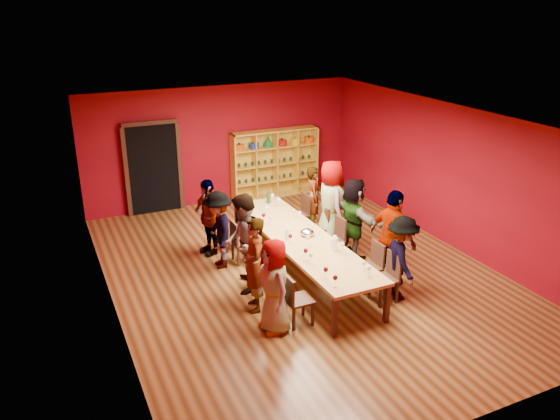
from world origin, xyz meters
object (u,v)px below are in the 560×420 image
(chair_person_right_4, at_px, (301,211))
(wine_bottle, at_px, (268,198))
(chair_person_left_4, at_px, (228,228))
(person_right_4, at_px, (313,198))
(chair_person_right_3, at_px, (320,225))
(chair_person_right_2, at_px, (335,236))
(person_right_2, at_px, (353,218))
(spittoon_bowl, at_px, (307,232))
(person_left_0, at_px, (274,286))
(person_left_1, at_px, (254,265))
(tasting_table, at_px, (300,239))
(chair_person_left_2, at_px, (260,261))
(person_left_3, at_px, (219,230))
(chair_person_left_3, at_px, (239,240))
(chair_person_left_0, at_px, (294,297))
(person_right_0, at_px, (401,258))
(person_left_4, at_px, (209,217))
(shelving_unit, at_px, (274,160))
(chair_person_left_1, at_px, (276,278))
(person_left_2, at_px, (243,244))
(chair_person_right_1, at_px, (372,263))
(person_right_1, at_px, (393,238))
(person_right_3, at_px, (331,204))
(chair_person_right_0, at_px, (388,275))

(chair_person_right_4, xyz_separation_m, wine_bottle, (-0.73, 0.16, 0.38))
(chair_person_left_4, relative_size, chair_person_right_4, 1.00)
(person_right_4, bearing_deg, chair_person_right_3, -178.42)
(chair_person_right_2, distance_m, wine_bottle, 1.89)
(person_right_2, bearing_deg, spittoon_bowl, 97.74)
(chair_person_right_2, bearing_deg, person_right_4, 78.75)
(person_left_0, xyz_separation_m, person_left_1, (-0.05, 0.72, 0.05))
(tasting_table, bearing_deg, chair_person_left_2, -169.98)
(person_left_3, bearing_deg, chair_person_left_3, 97.05)
(chair_person_right_4, bearing_deg, tasting_table, -117.21)
(chair_person_left_4, relative_size, chair_person_right_3, 1.00)
(chair_person_left_0, relative_size, person_right_0, 0.58)
(tasting_table, bearing_deg, chair_person_right_2, 14.25)
(person_left_4, bearing_deg, chair_person_left_4, 75.19)
(person_left_3, distance_m, chair_person_right_3, 2.26)
(chair_person_left_4, height_order, person_right_4, person_right_4)
(person_left_0, distance_m, chair_person_left_3, 2.53)
(person_left_3, relative_size, person_right_0, 1.02)
(shelving_unit, height_order, chair_person_left_3, shelving_unit)
(chair_person_left_4, height_order, spittoon_bowl, chair_person_left_4)
(chair_person_left_4, xyz_separation_m, spittoon_bowl, (1.05, -1.57, 0.32))
(chair_person_left_1, bearing_deg, person_left_4, 99.58)
(person_left_3, xyz_separation_m, person_right_0, (2.50, -2.48, -0.02))
(tasting_table, relative_size, person_left_3, 2.88)
(person_left_2, xyz_separation_m, spittoon_bowl, (1.37, 0.16, -0.10))
(tasting_table, height_order, person_right_2, person_right_2)
(person_left_0, height_order, person_left_3, person_left_0)
(chair_person_left_2, bearing_deg, chair_person_right_1, -27.16)
(person_left_3, bearing_deg, chair_person_right_3, 96.97)
(chair_person_left_0, height_order, person_right_1, person_right_1)
(person_left_0, distance_m, person_right_1, 2.63)
(person_left_1, bearing_deg, person_right_2, 124.99)
(chair_person_right_3, bearing_deg, chair_person_right_4, 90.00)
(person_right_3, xyz_separation_m, wine_bottle, (-0.99, 1.04, -0.07))
(shelving_unit, xyz_separation_m, chair_person_right_2, (-0.49, -4.09, -0.49))
(person_right_1, distance_m, person_right_3, 2.00)
(chair_person_right_0, height_order, spittoon_bowl, chair_person_right_0)
(chair_person_left_2, height_order, chair_person_left_4, same)
(chair_person_right_4, distance_m, spittoon_bowl, 1.96)
(person_left_2, relative_size, person_right_0, 1.19)
(person_left_3, height_order, chair_person_right_3, person_left_3)
(person_right_1, relative_size, wine_bottle, 5.68)
(tasting_table, relative_size, person_right_4, 2.97)
(chair_person_right_2, relative_size, person_right_2, 0.53)
(person_left_4, xyz_separation_m, person_right_4, (2.54, 0.20, -0.05))
(spittoon_bowl, bearing_deg, chair_person_left_1, -140.40)
(tasting_table, distance_m, person_right_2, 1.34)
(chair_person_left_0, height_order, wine_bottle, wine_bottle)
(person_left_1, bearing_deg, chair_person_right_2, 128.63)
(tasting_table, distance_m, chair_person_right_1, 1.44)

